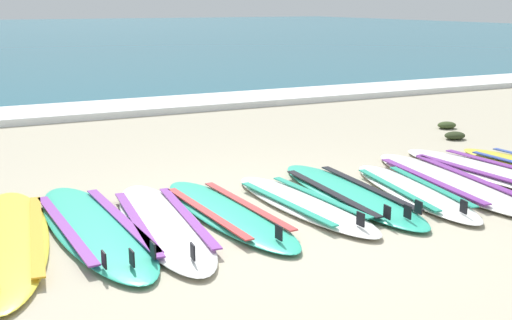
{
  "coord_description": "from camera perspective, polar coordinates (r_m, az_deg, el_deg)",
  "views": [
    {
      "loc": [
        -2.23,
        -4.18,
        1.76
      ],
      "look_at": [
        0.41,
        1.27,
        0.25
      ],
      "focal_mm": 44.33,
      "sensor_mm": 36.0,
      "label": 1
    }
  ],
  "objects": [
    {
      "name": "wave_foam_strip",
      "position": [
        10.74,
        -13.58,
        4.48
      ],
      "size": [
        80.0,
        1.32,
        0.11
      ],
      "primitive_type": "cube",
      "color": "white",
      "rests_on": "ground"
    },
    {
      "name": "surfboard_8",
      "position": [
        6.57,
        16.99,
        -1.84
      ],
      "size": [
        0.89,
        2.5,
        0.18
      ],
      "color": "silver",
      "rests_on": "ground"
    },
    {
      "name": "surfboard_2",
      "position": [
        5.19,
        -14.45,
        -5.86
      ],
      "size": [
        0.76,
        2.5,
        0.18
      ],
      "color": "#2DB793",
      "rests_on": "ground"
    },
    {
      "name": "ground_plane",
      "position": [
        5.05,
        2.08,
        -6.41
      ],
      "size": [
        80.0,
        80.0,
        0.0
      ],
      "primitive_type": "plane",
      "color": "#B7AD93"
    },
    {
      "name": "surfboard_3",
      "position": [
        5.18,
        -8.44,
        -5.62
      ],
      "size": [
        0.74,
        2.32,
        0.18
      ],
      "color": "white",
      "rests_on": "ground"
    },
    {
      "name": "seaweed_clump_near_shoreline",
      "position": [
        9.51,
        16.84,
        3.03
      ],
      "size": [
        0.28,
        0.23,
        0.1
      ],
      "primitive_type": "ellipsoid",
      "color": "#384723",
      "rests_on": "ground"
    },
    {
      "name": "surfboard_6",
      "position": [
        5.96,
        8.36,
        -2.97
      ],
      "size": [
        0.64,
        2.28,
        0.18
      ],
      "color": "#2DB793",
      "rests_on": "ground"
    },
    {
      "name": "surfboard_1",
      "position": [
        5.13,
        -21.75,
        -6.7
      ],
      "size": [
        0.92,
        2.62,
        0.18
      ],
      "color": "yellow",
      "rests_on": "ground"
    },
    {
      "name": "surfboard_5",
      "position": [
        5.61,
        4.21,
        -3.93
      ],
      "size": [
        0.68,
        2.05,
        0.18
      ],
      "color": "white",
      "rests_on": "ground"
    },
    {
      "name": "surfboard_9",
      "position": [
        7.02,
        21.0,
        -1.17
      ],
      "size": [
        0.83,
        2.62,
        0.18
      ],
      "color": "white",
      "rests_on": "ground"
    },
    {
      "name": "surfboard_7",
      "position": [
        6.15,
        13.97,
        -2.72
      ],
      "size": [
        0.79,
        2.06,
        0.18
      ],
      "color": "white",
      "rests_on": "ground"
    },
    {
      "name": "seaweed_clump_by_the_boards",
      "position": [
        8.78,
        17.51,
        2.12
      ],
      "size": [
        0.29,
        0.23,
        0.1
      ],
      "primitive_type": "ellipsoid",
      "color": "#2D381E",
      "rests_on": "ground"
    },
    {
      "name": "surfboard_4",
      "position": [
        5.37,
        -2.66,
        -4.73
      ],
      "size": [
        0.69,
        2.17,
        0.18
      ],
      "color": "#2DB793",
      "rests_on": "ground"
    }
  ]
}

